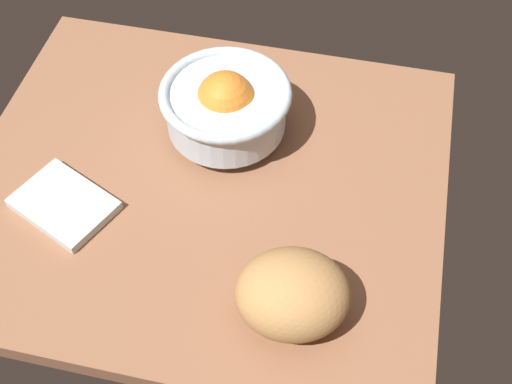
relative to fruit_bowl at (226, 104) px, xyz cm
name	(u,v)px	position (x,y,z in cm)	size (l,w,h in cm)	color
ground_plane	(205,187)	(-1.03, -9.91, -7.56)	(69.49, 61.41, 3.00)	#915F42
fruit_bowl	(226,104)	(0.00, 0.00, 0.00)	(19.47, 19.47, 11.31)	silver
bread_loaf	(293,294)	(15.25, -28.17, -1.23)	(14.16, 12.28, 9.67)	tan
napkin_folded	(64,204)	(-19.08, -18.86, -5.34)	(13.49, 9.69, 1.44)	silver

